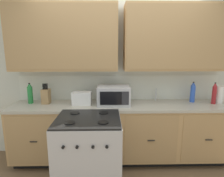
% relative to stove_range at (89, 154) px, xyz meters
% --- Properties ---
extents(ground_plane, '(8.13, 8.13, 0.00)m').
position_rel_stove_range_xyz_m(ground_plane, '(0.43, 0.33, -0.47)').
color(ground_plane, brown).
extents(wall_unit, '(4.45, 0.40, 2.54)m').
position_rel_stove_range_xyz_m(wall_unit, '(0.43, 0.83, 1.20)').
color(wall_unit, silver).
rests_on(wall_unit, ground_plane).
extents(counter_run, '(3.28, 0.64, 0.92)m').
position_rel_stove_range_xyz_m(counter_run, '(0.43, 0.63, 0.00)').
color(counter_run, black).
rests_on(counter_run, ground_plane).
extents(stove_range, '(0.76, 0.68, 0.95)m').
position_rel_stove_range_xyz_m(stove_range, '(0.00, 0.00, 0.00)').
color(stove_range, '#B7B7BC').
rests_on(stove_range, ground_plane).
extents(microwave, '(0.48, 0.37, 0.28)m').
position_rel_stove_range_xyz_m(microwave, '(0.32, 0.63, 0.59)').
color(microwave, '#B7B7BC').
rests_on(microwave, counter_run).
extents(toaster, '(0.28, 0.18, 0.19)m').
position_rel_stove_range_xyz_m(toaster, '(-0.16, 0.64, 0.54)').
color(toaster, white).
rests_on(toaster, counter_run).
extents(knife_block, '(0.11, 0.14, 0.31)m').
position_rel_stove_range_xyz_m(knife_block, '(-0.71, 0.71, 0.56)').
color(knife_block, '#9C794E').
rests_on(knife_block, counter_run).
extents(sink_faucet, '(0.02, 0.02, 0.20)m').
position_rel_stove_range_xyz_m(sink_faucet, '(1.01, 0.84, 0.55)').
color(sink_faucet, '#B2B5BA').
rests_on(sink_faucet, counter_run).
extents(paper_towel_roll, '(0.12, 0.12, 0.26)m').
position_rel_stove_range_xyz_m(paper_towel_roll, '(1.95, 0.68, 0.58)').
color(paper_towel_roll, white).
rests_on(paper_towel_roll, counter_run).
extents(bottle_green, '(0.08, 0.08, 0.32)m').
position_rel_stove_range_xyz_m(bottle_green, '(-0.95, 0.72, 0.60)').
color(bottle_green, '#237A38').
rests_on(bottle_green, counter_run).
extents(bottle_blue, '(0.08, 0.08, 0.32)m').
position_rel_stove_range_xyz_m(bottle_blue, '(1.56, 0.74, 0.60)').
color(bottle_blue, blue).
rests_on(bottle_blue, counter_run).
extents(bottle_red, '(0.06, 0.06, 0.33)m').
position_rel_stove_range_xyz_m(bottle_red, '(1.84, 0.63, 0.61)').
color(bottle_red, maroon).
rests_on(bottle_red, counter_run).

